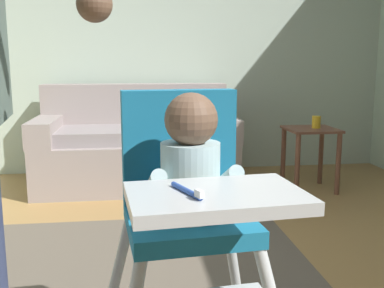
# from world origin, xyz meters

# --- Properties ---
(wall_far) EXTENTS (5.27, 0.06, 2.62)m
(wall_far) POSITION_xyz_m (0.00, 2.45, 1.31)
(wall_far) COLOR #B3C4B4
(wall_far) RESTS_ON ground
(couch) EXTENTS (1.67, 0.86, 0.86)m
(couch) POSITION_xyz_m (-0.21, 1.93, 0.33)
(couch) COLOR gray
(couch) RESTS_ON ground
(high_chair) EXTENTS (0.66, 0.77, 0.97)m
(high_chair) POSITION_xyz_m (-0.07, -0.68, 0.68)
(high_chair) COLOR silver
(high_chair) RESTS_ON ground
(side_table) EXTENTS (0.40, 0.40, 0.52)m
(side_table) POSITION_xyz_m (1.21, 1.55, 0.38)
(side_table) COLOR brown
(side_table) RESTS_ON ground
(sippy_cup) EXTENTS (0.07, 0.07, 0.10)m
(sippy_cup) POSITION_xyz_m (1.25, 1.55, 0.57)
(sippy_cup) COLOR gold
(sippy_cup) RESTS_ON side_table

